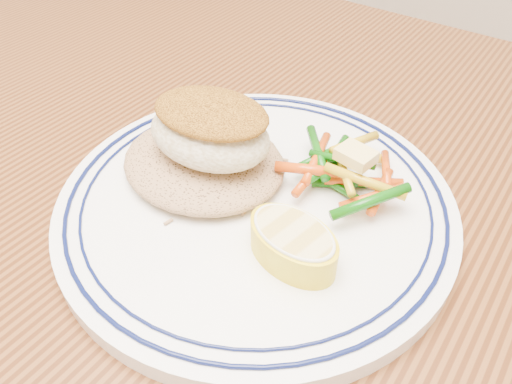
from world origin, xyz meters
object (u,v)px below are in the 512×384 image
at_px(plate, 256,203).
at_px(rice_pilaf, 204,159).
at_px(fish_fillet, 210,129).
at_px(lemon_wedge, 293,243).
at_px(vegetable_pile, 343,170).
at_px(dining_table, 207,303).

height_order(plate, rice_pilaf, rice_pilaf).
xyz_separation_m(rice_pilaf, fish_fillet, (0.01, 0.00, 0.03)).
bearing_deg(rice_pilaf, lemon_wedge, -18.46).
xyz_separation_m(plate, vegetable_pile, (0.04, 0.05, 0.02)).
distance_m(dining_table, rice_pilaf, 0.13).
relative_size(plate, lemon_wedge, 4.11).
distance_m(plate, fish_fillet, 0.06).
bearing_deg(plate, vegetable_pile, 48.29).
distance_m(dining_table, lemon_wedge, 0.15).
relative_size(rice_pilaf, fish_fillet, 1.29).
bearing_deg(rice_pilaf, dining_table, -57.95).
distance_m(plate, rice_pilaf, 0.05).
relative_size(plate, fish_fillet, 2.91).
bearing_deg(vegetable_pile, rice_pilaf, -152.59).
bearing_deg(vegetable_pile, fish_fillet, -151.51).
height_order(dining_table, vegetable_pile, vegetable_pile).
xyz_separation_m(dining_table, lemon_wedge, (0.08, 0.00, 0.13)).
height_order(plate, lemon_wedge, lemon_wedge).
height_order(plate, fish_fillet, fish_fillet).
bearing_deg(dining_table, vegetable_pile, 50.31).
height_order(fish_fillet, lemon_wedge, fish_fillet).
distance_m(plate, vegetable_pile, 0.07).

